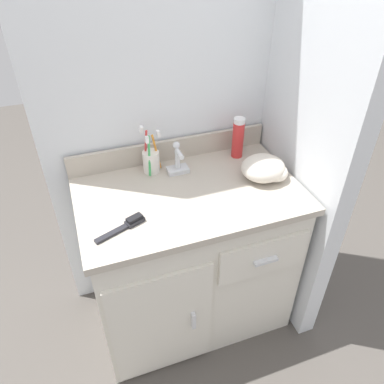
{
  "coord_description": "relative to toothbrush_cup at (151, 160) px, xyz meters",
  "views": [
    {
      "loc": [
        -0.38,
        -1.11,
        1.66
      ],
      "look_at": [
        0.0,
        -0.03,
        0.78
      ],
      "focal_mm": 35.0,
      "sensor_mm": 36.0,
      "label": 1
    }
  ],
  "objects": [
    {
      "name": "toothbrush_cup",
      "position": [
        0.0,
        0.0,
        0.0
      ],
      "size": [
        0.08,
        0.09,
        0.2
      ],
      "color": "white",
      "rests_on": "vanity"
    },
    {
      "name": "wall_back",
      "position": [
        0.1,
        0.13,
        0.28
      ],
      "size": [
        1.07,
        0.08,
        2.2
      ],
      "primitive_type": "cube",
      "color": "silver",
      "rests_on": "ground_plane"
    },
    {
      "name": "backsplash",
      "position": [
        0.1,
        0.07,
        -0.01
      ],
      "size": [
        0.89,
        0.02,
        0.1
      ],
      "color": "#B2A899",
      "rests_on": "vanity"
    },
    {
      "name": "shaving_cream_can",
      "position": [
        0.39,
        -0.01,
        0.04
      ],
      "size": [
        0.05,
        0.05,
        0.19
      ],
      "color": "red",
      "rests_on": "vanity"
    },
    {
      "name": "wall_right",
      "position": [
        0.59,
        -0.19,
        0.28
      ],
      "size": [
        0.08,
        0.62,
        2.2
      ],
      "primitive_type": "cube",
      "color": "silver",
      "rests_on": "ground_plane"
    },
    {
      "name": "vanity",
      "position": [
        0.1,
        -0.2,
        -0.42
      ],
      "size": [
        0.89,
        0.55,
        0.76
      ],
      "color": "silver",
      "rests_on": "ground_plane"
    },
    {
      "name": "ground_plane",
      "position": [
        0.1,
        -0.19,
        -0.82
      ],
      "size": [
        6.0,
        6.0,
        0.0
      ],
      "primitive_type": "plane",
      "color": "#4C4742"
    },
    {
      "name": "hairbrush",
      "position": [
        -0.17,
        -0.31,
        -0.04
      ],
      "size": [
        0.19,
        0.1,
        0.03
      ],
      "rotation": [
        0.0,
        0.0,
        0.37
      ],
      "color": "#232328",
      "rests_on": "vanity"
    },
    {
      "name": "sink_faucet",
      "position": [
        0.1,
        -0.04,
        -0.01
      ],
      "size": [
        0.09,
        0.09,
        0.14
      ],
      "color": "silver",
      "rests_on": "vanity"
    },
    {
      "name": "hand_towel",
      "position": [
        0.43,
        -0.21,
        -0.01
      ],
      "size": [
        0.19,
        0.17,
        0.1
      ],
      "color": "beige",
      "rests_on": "vanity"
    }
  ]
}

